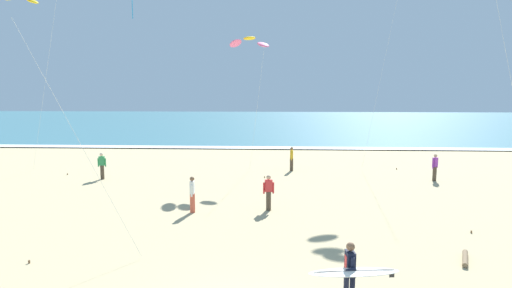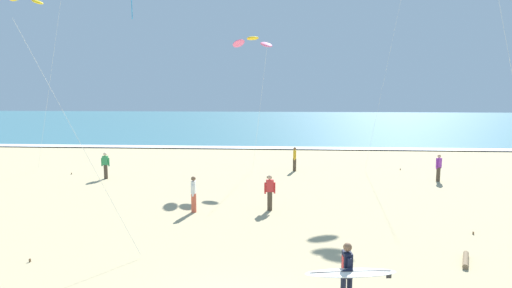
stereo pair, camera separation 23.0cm
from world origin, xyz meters
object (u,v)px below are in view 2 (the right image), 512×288
at_px(bystander_white_top, 194,194).
at_px(bystander_purple_top, 439,168).
at_px(kite_arc_golden_high, 253,42).
at_px(bystander_red_top, 270,192).
at_px(bystander_green_top, 105,165).
at_px(bystander_yellow_top, 295,159).
at_px(surfer_lead, 349,272).
at_px(driftwood_log, 466,260).

height_order(bystander_white_top, bystander_purple_top, same).
relative_size(kite_arc_golden_high, bystander_red_top, 5.41).
xyz_separation_m(bystander_white_top, bystander_purple_top, (12.84, 7.03, 0.00)).
distance_m(bystander_red_top, bystander_green_top, 11.66).
relative_size(bystander_yellow_top, bystander_purple_top, 1.00).
distance_m(surfer_lead, bystander_yellow_top, 17.70).
bearing_deg(bystander_yellow_top, driftwood_log, -70.91).
height_order(kite_arc_golden_high, bystander_red_top, kite_arc_golden_high).
bearing_deg(driftwood_log, bystander_green_top, 145.45).
bearing_deg(bystander_purple_top, bystander_green_top, -178.34).
xyz_separation_m(kite_arc_golden_high, driftwood_log, (7.71, -14.28, -8.18)).
relative_size(surfer_lead, kite_arc_golden_high, 0.25).
distance_m(surfer_lead, bystander_purple_top, 16.81).
bearing_deg(bystander_yellow_top, kite_arc_golden_high, -178.24).
height_order(surfer_lead, driftwood_log, surfer_lead).
bearing_deg(driftwood_log, bystander_purple_top, 74.46).
relative_size(kite_arc_golden_high, bystander_purple_top, 5.41).
height_order(bystander_red_top, bystander_green_top, same).
relative_size(surfer_lead, bystander_purple_top, 1.36).
relative_size(bystander_red_top, driftwood_log, 1.30).
relative_size(surfer_lead, bystander_yellow_top, 1.36).
height_order(surfer_lead, bystander_white_top, surfer_lead).
height_order(bystander_yellow_top, bystander_red_top, same).
xyz_separation_m(bystander_purple_top, bystander_red_top, (-9.55, -6.53, 0.00)).
bearing_deg(bystander_white_top, surfer_lead, -55.91).
xyz_separation_m(kite_arc_golden_high, bystander_green_top, (-8.59, -3.06, -7.45)).
height_order(kite_arc_golden_high, driftwood_log, kite_arc_golden_high).
distance_m(surfer_lead, kite_arc_golden_high, 19.36).
distance_m(bystander_yellow_top, bystander_white_top, 10.66).
height_order(bystander_yellow_top, bystander_white_top, same).
xyz_separation_m(bystander_yellow_top, bystander_purple_top, (8.25, -2.58, 0.00)).
height_order(surfer_lead, bystander_red_top, surfer_lead).
bearing_deg(bystander_white_top, bystander_red_top, 8.73).
distance_m(kite_arc_golden_high, bystander_yellow_top, 7.93).
bearing_deg(bystander_red_top, kite_arc_golden_high, 99.04).
bearing_deg(surfer_lead, kite_arc_golden_high, 101.56).
bearing_deg(kite_arc_golden_high, driftwood_log, -61.65).
distance_m(bystander_white_top, driftwood_log, 10.71).
height_order(bystander_yellow_top, bystander_green_top, same).
relative_size(bystander_yellow_top, bystander_green_top, 1.00).
xyz_separation_m(surfer_lead, driftwood_log, (4.11, 3.31, -0.96)).
height_order(bystander_yellow_top, bystander_purple_top, same).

